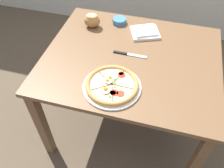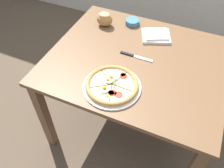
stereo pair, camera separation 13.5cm
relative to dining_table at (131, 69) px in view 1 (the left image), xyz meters
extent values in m
plane|color=brown|center=(0.00, 0.00, -0.65)|extent=(12.00, 12.00, 0.00)
cube|color=brown|center=(0.00, 0.00, 0.09)|extent=(1.14, 0.96, 0.03)
cube|color=brown|center=(-0.52, -0.43, -0.29)|extent=(0.06, 0.06, 0.72)
cube|color=brown|center=(0.52, -0.43, -0.29)|extent=(0.06, 0.06, 0.72)
cube|color=brown|center=(-0.52, 0.43, -0.29)|extent=(0.06, 0.06, 0.72)
cube|color=brown|center=(0.52, 0.43, -0.29)|extent=(0.06, 0.06, 0.72)
cylinder|color=white|center=(-0.05, -0.29, 0.11)|extent=(0.34, 0.34, 0.01)
cylinder|color=tan|center=(-0.05, -0.29, 0.12)|extent=(0.31, 0.31, 0.01)
cylinder|color=#E0CC84|center=(-0.05, -0.29, 0.13)|extent=(0.26, 0.26, 0.00)
torus|color=#B27A42|center=(-0.05, -0.29, 0.13)|extent=(0.31, 0.31, 0.03)
cube|color=#472D19|center=(-0.11, -0.33, 0.13)|extent=(0.11, 0.08, 0.00)
cube|color=#472D19|center=(-0.03, -0.35, 0.13)|extent=(0.04, 0.13, 0.00)
cube|color=#472D19|center=(0.01, -0.29, 0.13)|extent=(0.13, 0.01, 0.00)
cube|color=#472D19|center=(-0.03, -0.22, 0.13)|extent=(0.05, 0.13, 0.00)
cube|color=#472D19|center=(-0.11, -0.25, 0.13)|extent=(0.11, 0.08, 0.00)
cylinder|color=red|center=(-0.02, -0.20, 0.13)|extent=(0.04, 0.04, 0.00)
cylinder|color=red|center=(-0.03, -0.35, 0.13)|extent=(0.03, 0.03, 0.00)
cylinder|color=red|center=(-0.02, -0.19, 0.13)|extent=(0.03, 0.03, 0.00)
cylinder|color=red|center=(-0.07, -0.34, 0.13)|extent=(0.04, 0.04, 0.00)
cylinder|color=red|center=(0.01, -0.34, 0.13)|extent=(0.04, 0.04, 0.00)
cylinder|color=red|center=(-0.03, -0.34, 0.13)|extent=(0.05, 0.05, 0.00)
ellipsoid|color=white|center=(-0.08, -0.26, 0.14)|extent=(0.05, 0.07, 0.01)
sphere|color=#F4AD1E|center=(-0.08, -0.25, 0.15)|extent=(0.02, 0.02, 0.02)
ellipsoid|color=white|center=(-0.08, -0.28, 0.14)|extent=(0.06, 0.05, 0.01)
sphere|color=orange|center=(-0.09, -0.28, 0.15)|extent=(0.02, 0.02, 0.02)
ellipsoid|color=white|center=(-0.07, -0.35, 0.14)|extent=(0.06, 0.07, 0.01)
sphere|color=orange|center=(-0.08, -0.34, 0.15)|extent=(0.03, 0.03, 0.03)
cylinder|color=#477A2D|center=(-0.06, -0.28, 0.13)|extent=(0.01, 0.01, 0.00)
cylinder|color=#2D5B1E|center=(-0.04, -0.25, 0.13)|extent=(0.02, 0.02, 0.00)
cylinder|color=#386B23|center=(-0.04, -0.38, 0.13)|extent=(0.01, 0.01, 0.00)
cylinder|color=#477A2D|center=(-0.04, -0.28, 0.13)|extent=(0.02, 0.02, 0.00)
cylinder|color=#2D5B1E|center=(-0.03, -0.31, 0.13)|extent=(0.01, 0.01, 0.00)
cylinder|color=teal|center=(-0.17, 0.36, 0.12)|extent=(0.10, 0.10, 0.04)
cylinder|color=#AD1423|center=(-0.17, 0.36, 0.13)|extent=(0.08, 0.08, 0.02)
cylinder|color=teal|center=(-0.12, 0.36, 0.12)|extent=(0.01, 0.01, 0.04)
cylinder|color=teal|center=(-0.14, 0.39, 0.12)|extent=(0.01, 0.01, 0.04)
cylinder|color=teal|center=(-0.17, 0.41, 0.12)|extent=(0.01, 0.01, 0.04)
cylinder|color=teal|center=(-0.21, 0.39, 0.12)|extent=(0.01, 0.01, 0.04)
cylinder|color=teal|center=(-0.22, 0.36, 0.12)|extent=(0.01, 0.01, 0.04)
cylinder|color=teal|center=(-0.21, 0.32, 0.12)|extent=(0.01, 0.01, 0.04)
cylinder|color=teal|center=(-0.17, 0.31, 0.12)|extent=(0.01, 0.01, 0.04)
cylinder|color=teal|center=(-0.14, 0.32, 0.12)|extent=(0.01, 0.01, 0.04)
cube|color=silver|center=(0.04, 0.27, 0.12)|extent=(0.24, 0.23, 0.02)
cube|color=silver|center=(0.04, 0.27, 0.13)|extent=(0.20, 0.19, 0.02)
ellipsoid|color=#A3703D|center=(-0.36, 0.26, 0.16)|extent=(0.13, 0.10, 0.10)
ellipsoid|color=tan|center=(-0.36, 0.26, 0.20)|extent=(0.09, 0.08, 0.03)
cube|color=silver|center=(0.03, 0.02, 0.11)|extent=(0.13, 0.02, 0.01)
cube|color=black|center=(-0.08, 0.02, 0.11)|extent=(0.09, 0.02, 0.01)
camera|label=1|loc=(0.19, -1.16, 1.14)|focal=38.00mm
camera|label=2|loc=(0.31, -1.11, 1.14)|focal=38.00mm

